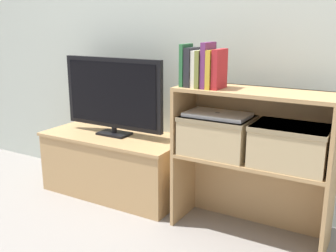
{
  "coord_description": "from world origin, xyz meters",
  "views": [
    {
      "loc": [
        1.16,
        -1.84,
        1.17
      ],
      "look_at": [
        0.0,
        0.16,
        0.57
      ],
      "focal_mm": 42.0,
      "sensor_mm": 36.0,
      "label": 1
    }
  ],
  "objects_px": {
    "book_charcoal": "(192,67)",
    "book_plum": "(208,65)",
    "book_ivory": "(198,69)",
    "book_olive": "(202,69)",
    "storage_basket_left": "(217,133)",
    "book_crimson": "(219,69)",
    "storage_basket_right": "(290,144)",
    "tv_stand": "(115,164)",
    "book_forest": "(186,65)",
    "book_mustard": "(213,69)",
    "tv": "(113,95)",
    "laptop": "(218,115)"
  },
  "relations": [
    {
      "from": "book_charcoal",
      "to": "book_plum",
      "type": "height_order",
      "value": "book_plum"
    },
    {
      "from": "book_ivory",
      "to": "book_olive",
      "type": "height_order",
      "value": "book_olive"
    },
    {
      "from": "storage_basket_left",
      "to": "book_crimson",
      "type": "bearing_deg",
      "value": -63.58
    },
    {
      "from": "book_charcoal",
      "to": "book_olive",
      "type": "bearing_deg",
      "value": 0.0
    },
    {
      "from": "storage_basket_right",
      "to": "tv_stand",
      "type": "bearing_deg",
      "value": 175.94
    },
    {
      "from": "book_forest",
      "to": "book_plum",
      "type": "xyz_separation_m",
      "value": [
        0.13,
        0.0,
        0.01
      ]
    },
    {
      "from": "book_mustard",
      "to": "storage_basket_right",
      "type": "relative_size",
      "value": 0.53
    },
    {
      "from": "book_olive",
      "to": "storage_basket_right",
      "type": "bearing_deg",
      "value": 4.31
    },
    {
      "from": "book_forest",
      "to": "book_olive",
      "type": "bearing_deg",
      "value": 0.0
    },
    {
      "from": "tv",
      "to": "storage_basket_left",
      "type": "relative_size",
      "value": 1.99
    },
    {
      "from": "tv_stand",
      "to": "book_ivory",
      "type": "relative_size",
      "value": 5.04
    },
    {
      "from": "storage_basket_right",
      "to": "tv",
      "type": "bearing_deg",
      "value": 176.02
    },
    {
      "from": "book_olive",
      "to": "book_crimson",
      "type": "bearing_deg",
      "value": -0.0
    },
    {
      "from": "tv_stand",
      "to": "laptop",
      "type": "bearing_deg",
      "value": -6.12
    },
    {
      "from": "storage_basket_left",
      "to": "laptop",
      "type": "bearing_deg",
      "value": 0.0
    },
    {
      "from": "tv_stand",
      "to": "book_mustard",
      "type": "xyz_separation_m",
      "value": [
        0.78,
        -0.12,
        0.72
      ]
    },
    {
      "from": "storage_basket_left",
      "to": "storage_basket_right",
      "type": "bearing_deg",
      "value": 0.0
    },
    {
      "from": "book_crimson",
      "to": "tv",
      "type": "bearing_deg",
      "value": 171.57
    },
    {
      "from": "tv",
      "to": "book_mustard",
      "type": "bearing_deg",
      "value": -8.8
    },
    {
      "from": "book_forest",
      "to": "book_crimson",
      "type": "distance_m",
      "value": 0.2
    },
    {
      "from": "book_plum",
      "to": "book_mustard",
      "type": "bearing_deg",
      "value": 0.0
    },
    {
      "from": "book_crimson",
      "to": "storage_basket_left",
      "type": "xyz_separation_m",
      "value": [
        -0.02,
        0.04,
        -0.37
      ]
    },
    {
      "from": "book_mustard",
      "to": "tv_stand",
      "type": "bearing_deg",
      "value": 171.08
    },
    {
      "from": "tv_stand",
      "to": "tv",
      "type": "bearing_deg",
      "value": -90.0
    },
    {
      "from": "storage_basket_left",
      "to": "storage_basket_right",
      "type": "distance_m",
      "value": 0.41
    },
    {
      "from": "book_olive",
      "to": "book_charcoal",
      "type": "bearing_deg",
      "value": -180.0
    },
    {
      "from": "tv_stand",
      "to": "storage_basket_right",
      "type": "relative_size",
      "value": 2.59
    },
    {
      "from": "storage_basket_right",
      "to": "book_charcoal",
      "type": "bearing_deg",
      "value": -176.2
    },
    {
      "from": "book_olive",
      "to": "storage_basket_right",
      "type": "xyz_separation_m",
      "value": [
        0.49,
        0.04,
        -0.36
      ]
    },
    {
      "from": "book_plum",
      "to": "book_ivory",
      "type": "bearing_deg",
      "value": 180.0
    },
    {
      "from": "tv_stand",
      "to": "storage_basket_right",
      "type": "height_order",
      "value": "storage_basket_right"
    },
    {
      "from": "book_mustard",
      "to": "storage_basket_right",
      "type": "height_order",
      "value": "book_mustard"
    },
    {
      "from": "tv_stand",
      "to": "storage_basket_right",
      "type": "xyz_separation_m",
      "value": [
        1.21,
        -0.09,
        0.36
      ]
    },
    {
      "from": "tv",
      "to": "laptop",
      "type": "xyz_separation_m",
      "value": [
        0.8,
        -0.08,
        -0.03
      ]
    },
    {
      "from": "book_forest",
      "to": "book_charcoal",
      "type": "height_order",
      "value": "book_forest"
    },
    {
      "from": "tv_stand",
      "to": "book_olive",
      "type": "distance_m",
      "value": 1.02
    },
    {
      "from": "book_plum",
      "to": "book_charcoal",
      "type": "bearing_deg",
      "value": 180.0
    },
    {
      "from": "tv",
      "to": "book_crimson",
      "type": "distance_m",
      "value": 0.86
    },
    {
      "from": "book_plum",
      "to": "tv",
      "type": "bearing_deg",
      "value": 170.83
    },
    {
      "from": "tv",
      "to": "book_charcoal",
      "type": "distance_m",
      "value": 0.7
    },
    {
      "from": "book_crimson",
      "to": "laptop",
      "type": "distance_m",
      "value": 0.26
    },
    {
      "from": "tv",
      "to": "book_forest",
      "type": "xyz_separation_m",
      "value": [
        0.62,
        -0.12,
        0.24
      ]
    },
    {
      "from": "tv",
      "to": "laptop",
      "type": "height_order",
      "value": "tv"
    },
    {
      "from": "book_forest",
      "to": "storage_basket_left",
      "type": "height_order",
      "value": "book_forest"
    },
    {
      "from": "book_olive",
      "to": "storage_basket_left",
      "type": "relative_size",
      "value": 0.52
    },
    {
      "from": "tv_stand",
      "to": "storage_basket_left",
      "type": "relative_size",
      "value": 2.59
    },
    {
      "from": "book_olive",
      "to": "storage_basket_right",
      "type": "relative_size",
      "value": 0.52
    },
    {
      "from": "book_plum",
      "to": "book_forest",
      "type": "bearing_deg",
      "value": 180.0
    },
    {
      "from": "storage_basket_left",
      "to": "book_charcoal",
      "type": "bearing_deg",
      "value": -165.86
    },
    {
      "from": "tv_stand",
      "to": "book_charcoal",
      "type": "distance_m",
      "value": 0.98
    }
  ]
}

